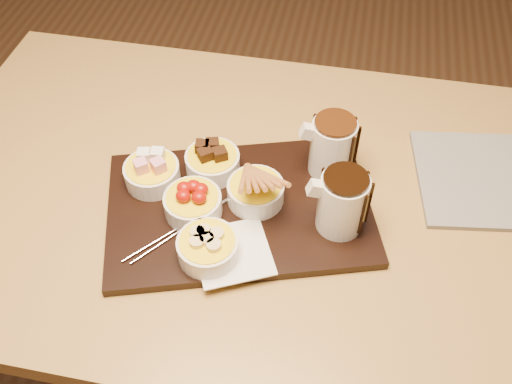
% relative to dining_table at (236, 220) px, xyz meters
% --- Properties ---
extents(ground, '(5.00, 5.00, 0.00)m').
position_rel_dining_table_xyz_m(ground, '(0.00, 0.00, -0.65)').
color(ground, '#56351D').
rests_on(ground, ground).
extents(dining_table, '(1.20, 0.80, 0.75)m').
position_rel_dining_table_xyz_m(dining_table, '(0.00, 0.00, 0.00)').
color(dining_table, '#A57E3D').
rests_on(dining_table, ground).
extents(serving_board, '(0.53, 0.43, 0.02)m').
position_rel_dining_table_xyz_m(serving_board, '(0.02, -0.05, 0.11)').
color(serving_board, black).
rests_on(serving_board, dining_table).
extents(napkin, '(0.16, 0.16, 0.00)m').
position_rel_dining_table_xyz_m(napkin, '(0.03, -0.16, 0.12)').
color(napkin, white).
rests_on(napkin, serving_board).
extents(bowl_marshmallows, '(0.10, 0.10, 0.04)m').
position_rel_dining_table_xyz_m(bowl_marshmallows, '(-0.14, -0.03, 0.14)').
color(bowl_marshmallows, silver).
rests_on(bowl_marshmallows, serving_board).
extents(bowl_cake, '(0.10, 0.10, 0.04)m').
position_rel_dining_table_xyz_m(bowl_cake, '(-0.04, 0.02, 0.14)').
color(bowl_cake, silver).
rests_on(bowl_cake, serving_board).
extents(bowl_strawberries, '(0.10, 0.10, 0.04)m').
position_rel_dining_table_xyz_m(bowl_strawberries, '(-0.05, -0.08, 0.14)').
color(bowl_strawberries, silver).
rests_on(bowl_strawberries, serving_board).
extents(bowl_biscotti, '(0.10, 0.10, 0.04)m').
position_rel_dining_table_xyz_m(bowl_biscotti, '(0.05, -0.04, 0.14)').
color(bowl_biscotti, silver).
rests_on(bowl_biscotti, serving_board).
extents(bowl_bananas, '(0.10, 0.10, 0.04)m').
position_rel_dining_table_xyz_m(bowl_bananas, '(-0.00, -0.17, 0.14)').
color(bowl_bananas, silver).
rests_on(bowl_bananas, serving_board).
extents(pitcher_dark_chocolate, '(0.10, 0.10, 0.11)m').
position_rel_dining_table_xyz_m(pitcher_dark_chocolate, '(0.20, -0.06, 0.17)').
color(pitcher_dark_chocolate, silver).
rests_on(pitcher_dark_chocolate, serving_board).
extents(pitcher_milk_chocolate, '(0.10, 0.10, 0.11)m').
position_rel_dining_table_xyz_m(pitcher_milk_chocolate, '(0.17, 0.07, 0.17)').
color(pitcher_milk_chocolate, silver).
rests_on(pitcher_milk_chocolate, serving_board).
extents(fondue_skewers, '(0.22, 0.19, 0.01)m').
position_rel_dining_table_xyz_m(fondue_skewers, '(-0.05, -0.11, 0.12)').
color(fondue_skewers, silver).
rests_on(fondue_skewers, serving_board).
extents(newspaper, '(0.33, 0.28, 0.01)m').
position_rel_dining_table_xyz_m(newspaper, '(0.48, 0.11, 0.10)').
color(newspaper, beige).
rests_on(newspaper, dining_table).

